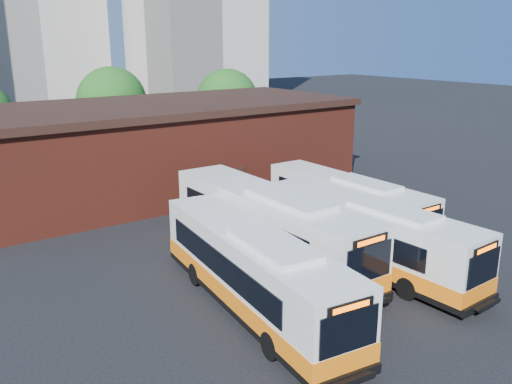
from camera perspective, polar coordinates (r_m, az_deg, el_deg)
ground at (r=25.49m, az=9.97°, el=-9.50°), size 220.00×220.00×0.00m
bus_west at (r=22.26m, az=-0.22°, el=-8.61°), size 4.04×13.03×3.50m
bus_midwest at (r=26.84m, az=1.34°, el=-3.94°), size 2.98×13.99×3.80m
bus_mideast at (r=26.78m, az=11.58°, el=-4.72°), size 3.11×12.64×3.42m
bus_east at (r=31.88m, az=9.55°, el=-1.43°), size 2.58×11.89×3.23m
transit_worker at (r=24.83m, az=19.67°, el=-8.49°), size 0.61×0.79×1.93m
depot_building at (r=40.37m, az=-10.30°, el=4.80°), size 28.60×12.60×6.40m
tree_mid at (r=53.67m, az=-14.92°, el=9.17°), size 6.56×6.56×8.36m
tree_east at (r=55.89m, az=-3.05°, el=9.66°), size 6.24×6.24×7.96m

